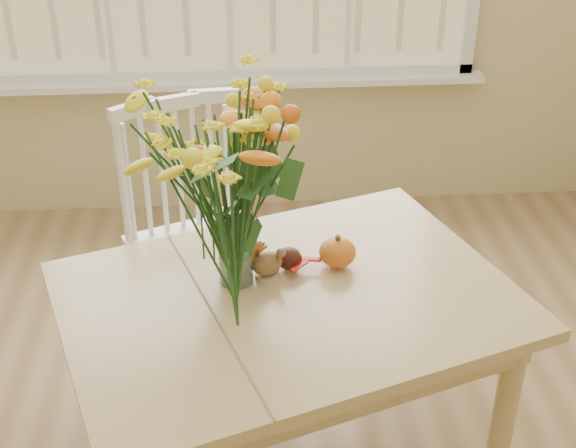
{
  "coord_description": "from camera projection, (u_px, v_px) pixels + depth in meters",
  "views": [
    {
      "loc": [
        -0.0,
        -1.33,
        1.94
      ],
      "look_at": [
        0.14,
        0.48,
        0.89
      ],
      "focal_mm": 48.0,
      "sensor_mm": 36.0,
      "label": 1
    }
  ],
  "objects": [
    {
      "name": "pumpkin",
      "position": [
        337.0,
        254.0,
        2.29
      ],
      "size": [
        0.11,
        0.11,
        0.09
      ],
      "primitive_type": "ellipsoid",
      "color": "#C76217",
      "rests_on": "dining_table"
    },
    {
      "name": "flower_vase",
      "position": [
        232.0,
        178.0,
        2.08
      ],
      "size": [
        0.47,
        0.47,
        0.56
      ],
      "color": "white",
      "rests_on": "dining_table"
    },
    {
      "name": "windsor_chair",
      "position": [
        192.0,
        225.0,
        2.77
      ],
      "size": [
        0.59,
        0.57,
        0.98
      ],
      "rotation": [
        0.0,
        0.0,
        0.38
      ],
      "color": "white",
      "rests_on": "floor"
    },
    {
      "name": "dark_gourd",
      "position": [
        289.0,
        259.0,
        2.28
      ],
      "size": [
        0.13,
        0.08,
        0.07
      ],
      "color": "#38160F",
      "rests_on": "dining_table"
    },
    {
      "name": "turkey_figurine",
      "position": [
        267.0,
        264.0,
        2.24
      ],
      "size": [
        0.11,
        0.1,
        0.12
      ],
      "rotation": [
        0.0,
        0.0,
        0.4
      ],
      "color": "#CCB78C",
      "rests_on": "dining_table"
    },
    {
      "name": "dining_table",
      "position": [
        289.0,
        320.0,
        2.23
      ],
      "size": [
        1.48,
        1.25,
        0.67
      ],
      "rotation": [
        0.0,
        0.0,
        0.33
      ],
      "color": "tan",
      "rests_on": "floor"
    }
  ]
}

